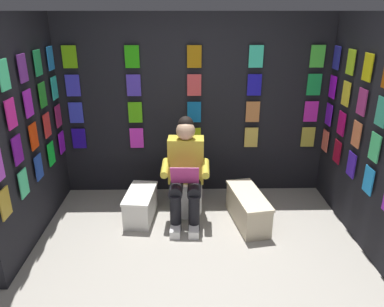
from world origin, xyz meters
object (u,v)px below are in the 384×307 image
Objects in this scene: toilet at (186,184)px; comic_longbox_far at (248,208)px; comic_longbox_near at (141,205)px; person_reading at (186,171)px.

comic_longbox_far is (-0.69, 0.34, -0.15)m from toilet.
toilet is 0.59m from comic_longbox_near.
comic_longbox_far is at bearing 156.64° from toilet.
person_reading reaches higher than comic_longbox_near.
comic_longbox_near is (0.53, 0.21, -0.16)m from toilet.
person_reading is at bearing 90.33° from toilet.
person_reading is 1.43× the size of comic_longbox_far.
comic_longbox_near is 1.23m from comic_longbox_far.
comic_longbox_far is at bearing -179.75° from comic_longbox_near.
comic_longbox_near is at bearing 0.96° from person_reading.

